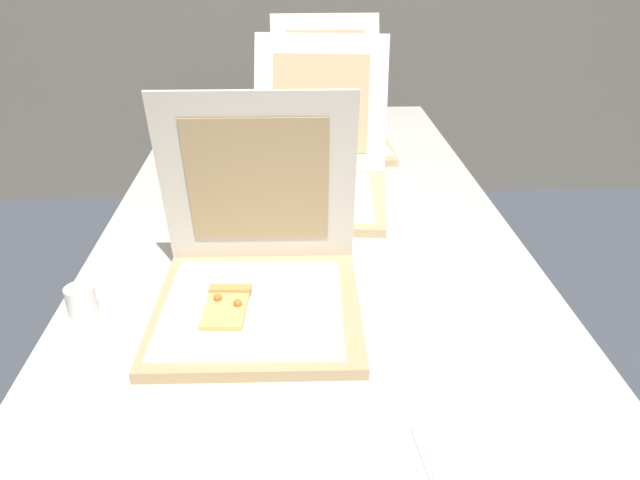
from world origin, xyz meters
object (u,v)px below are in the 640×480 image
object	(u,v)px
pizza_box_middle	(314,176)
cup_white_near_left	(81,300)
pizza_box_back	(330,126)
cup_white_mid	(183,216)
table	(309,245)
napkin_pile	(477,461)
pizza_box_front	(257,280)

from	to	relation	value
pizza_box_middle	cup_white_near_left	world-z (taller)	pizza_box_middle
pizza_box_back	cup_white_mid	size ratio (longest dim) A/B	9.36
table	napkin_pile	world-z (taller)	napkin_pile
pizza_box_back	pizza_box_middle	bearing A→B (deg)	-99.47
cup_white_near_left	napkin_pile	world-z (taller)	cup_white_near_left
table	cup_white_mid	world-z (taller)	cup_white_mid
pizza_box_middle	cup_white_mid	size ratio (longest dim) A/B	9.93
pizza_box_front	pizza_box_middle	bearing A→B (deg)	77.44
pizza_box_front	cup_white_near_left	xyz separation A→B (m)	(-0.34, -0.01, -0.03)
table	pizza_box_back	distance (m)	0.69
table	pizza_box_front	bearing A→B (deg)	-108.76
pizza_box_front	pizza_box_middle	distance (m)	0.56
pizza_box_middle	table	bearing A→B (deg)	-88.85
table	pizza_box_middle	bearing A→B (deg)	83.67
cup_white_mid	napkin_pile	xyz separation A→B (m)	(0.52, -0.78, -0.02)
pizza_box_back	napkin_pile	distance (m)	1.42
pizza_box_back	cup_white_mid	xyz separation A→B (m)	(-0.40, -0.64, -0.03)
pizza_box_back	cup_white_near_left	xyz separation A→B (m)	(-0.54, -1.01, -0.03)
table	pizza_box_front	size ratio (longest dim) A/B	5.56
table	cup_white_mid	size ratio (longest dim) A/B	39.34
pizza_box_front	napkin_pile	world-z (taller)	pizza_box_front
pizza_box_middle	napkin_pile	size ratio (longest dim) A/B	3.56
pizza_box_middle	napkin_pile	bearing A→B (deg)	-71.57
napkin_pile	pizza_box_front	bearing A→B (deg)	127.79
pizza_box_front	cup_white_mid	xyz separation A→B (m)	(-0.20, 0.36, -0.03)
cup_white_mid	napkin_pile	size ratio (longest dim) A/B	0.36
pizza_box_front	pizza_box_back	size ratio (longest dim) A/B	0.76
pizza_box_middle	pizza_box_front	bearing A→B (deg)	-96.39
pizza_box_front	napkin_pile	distance (m)	0.52
cup_white_near_left	napkin_pile	xyz separation A→B (m)	(0.65, -0.40, -0.02)
cup_white_mid	pizza_box_back	bearing A→B (deg)	57.70
cup_white_mid	cup_white_near_left	size ratio (longest dim) A/B	1.00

